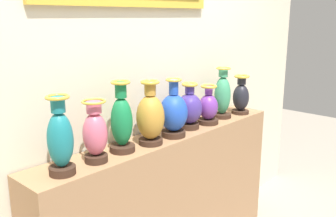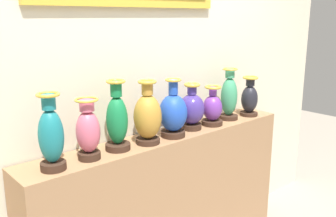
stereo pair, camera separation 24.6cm
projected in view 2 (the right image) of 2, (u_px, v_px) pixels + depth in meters
display_shelf at (168, 203)px, 2.62m from camera, size 2.04×0.30×1.00m
back_wall at (147, 70)px, 2.55m from camera, size 4.05×0.14×2.77m
vase_teal at (51, 136)px, 1.90m from camera, size 0.13×0.13×0.40m
vase_rose at (88, 131)px, 2.05m from camera, size 0.13×0.13×0.34m
vase_emerald at (117, 121)px, 2.19m from camera, size 0.15×0.15×0.42m
vase_ochre at (148, 116)px, 2.30m from camera, size 0.17×0.17×0.40m
vase_sapphire at (173, 113)px, 2.44m from camera, size 0.18×0.18×0.38m
vase_indigo at (192, 109)px, 2.60m from camera, size 0.18×0.18×0.33m
vase_violet at (212, 109)px, 2.71m from camera, size 0.15×0.15×0.29m
vase_jade at (229, 97)px, 2.85m from camera, size 0.15×0.15×0.39m
vase_onyx at (249, 98)px, 2.96m from camera, size 0.14×0.14×0.32m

